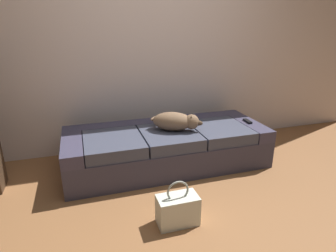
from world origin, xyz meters
The scene contains 6 objects.
ground_plane centered at (0.00, 0.00, 0.00)m, with size 10.00×10.00×0.00m, color #98633A.
back_wall centered at (0.00, 1.72, 1.40)m, with size 6.40×0.10×2.80m, color silver.
couch centered at (0.00, 1.05, 0.21)m, with size 2.16×0.86×0.42m.
dog_tan centered at (0.08, 0.99, 0.52)m, with size 0.54×0.41×0.19m.
tv_remote centered at (0.96, 0.99, 0.43)m, with size 0.04×0.15×0.02m, color black.
handbag centered at (-0.22, 0.06, 0.13)m, with size 0.32×0.18×0.38m.
Camera 1 is at (-0.86, -1.72, 1.49)m, focal length 30.62 mm.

